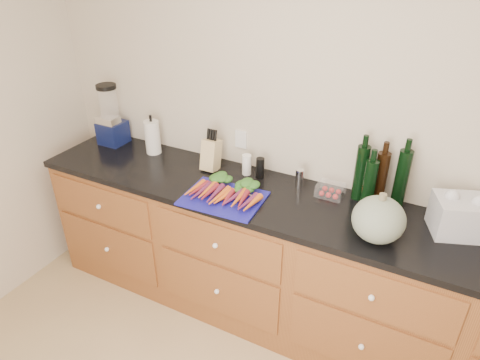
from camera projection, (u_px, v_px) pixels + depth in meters
The scene contains 15 objects.
wall_back at pixel (334, 129), 2.52m from camera, with size 4.10×0.05×2.60m, color beige.
cabinets at pixel (304, 272), 2.68m from camera, with size 3.60×0.64×0.90m.
countertop at pixel (310, 209), 2.45m from camera, with size 3.64×0.62×0.04m, color black.
cutting_board at pixel (223, 198), 2.51m from camera, with size 0.46×0.35×0.01m, color navy.
carrots at pixel (226, 191), 2.52m from camera, with size 0.43×0.29×0.06m.
squash at pixel (378, 220), 2.12m from camera, with size 0.26×0.26×0.24m, color slate.
blender_appliance at pixel (111, 118), 3.11m from camera, with size 0.18×0.18×0.45m.
paper_towel at pixel (153, 137), 3.00m from camera, with size 0.11×0.11×0.24m, color silver.
knife_block at pixel (211, 155), 2.80m from camera, with size 0.10×0.10×0.20m, color tan.
grinder_salt at pixel (247, 165), 2.75m from camera, with size 0.06×0.06×0.14m, color white.
grinder_pepper at pixel (260, 168), 2.71m from camera, with size 0.05×0.05×0.13m, color black.
canister_chrome at pixel (300, 178), 2.61m from camera, with size 0.05×0.05×0.12m, color white.
tomato_box at pixel (330, 190), 2.53m from camera, with size 0.16×0.13×0.07m, color white.
bottles at pixel (378, 179), 2.40m from camera, with size 0.30×0.15×0.36m.
grocery_bag at pixel (460, 216), 2.19m from camera, with size 0.27×0.21×0.20m, color white, non-canonical shape.
Camera 1 is at (0.59, -0.71, 2.28)m, focal length 32.00 mm.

